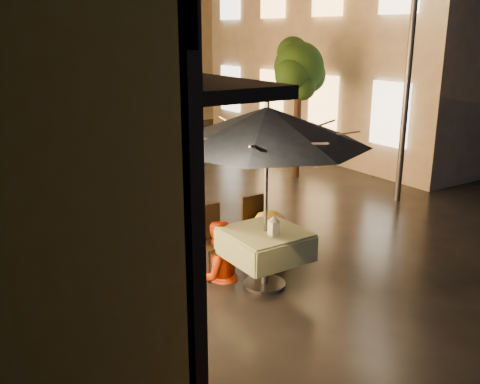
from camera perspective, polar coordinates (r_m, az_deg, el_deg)
ground at (r=7.85m, az=12.98°, el=-8.15°), size 90.00×90.00×0.00m
east_building_near at (r=17.06m, az=15.85°, el=16.69°), size 7.30×9.30×6.80m
east_building_far at (r=26.16m, az=-4.19°, el=17.61°), size 7.30×10.30×7.30m
street_tree at (r=12.13m, az=6.31°, el=12.74°), size 1.43×1.20×3.15m
streetlamp_near at (r=10.73m, az=17.71°, el=14.23°), size 0.36×0.36×4.23m
streetlamp_far at (r=20.58m, az=-9.87°, el=15.60°), size 0.36×0.36×4.23m
cafe_table at (r=7.00m, az=2.70°, el=-5.61°), size 0.99×0.99×0.78m
patio_umbrella at (r=6.57m, az=2.88°, el=7.09°), size 2.56×2.56×2.46m
cafe_chair_left at (r=7.39m, az=-3.19°, el=-4.78°), size 0.42×0.42×0.97m
cafe_chair_right at (r=7.80m, az=1.92°, el=-3.60°), size 0.42×0.42×0.97m
table_lantern at (r=6.75m, az=3.60°, el=-3.47°), size 0.16×0.16×0.25m
person_orange at (r=7.17m, az=-2.46°, el=-3.27°), size 0.83×0.68×1.59m
person_yellow at (r=7.55m, az=3.18°, el=-2.22°), size 1.17×0.90×1.59m
bicycle_0 at (r=9.80m, az=-13.50°, el=-0.36°), size 1.77×0.91×0.89m
bicycle_1 at (r=10.60m, az=-16.13°, el=1.19°), size 1.82×0.93×1.05m
bicycle_2 at (r=10.43m, az=-17.66°, el=0.62°), size 1.93×0.84×0.98m
bicycle_3 at (r=11.66m, az=-19.99°, el=2.31°), size 1.87×1.12×1.08m
bicycle_4 at (r=12.68m, az=-19.49°, el=3.10°), size 1.87×1.22×0.93m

